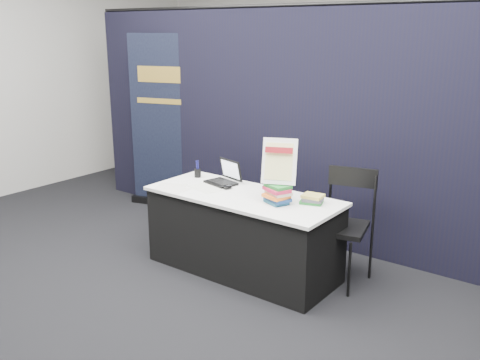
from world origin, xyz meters
name	(u,v)px	position (x,y,z in m)	size (l,w,h in m)	color
floor	(205,292)	(0.00, 0.00, 0.00)	(8.00, 8.00, 0.00)	black
wall_back	(396,63)	(0.00, 4.00, 1.75)	(8.00, 0.02, 3.50)	#B0AEA7
drape_partition	(304,129)	(0.00, 1.60, 1.20)	(6.00, 0.08, 2.40)	black
display_table	(243,233)	(0.00, 0.55, 0.38)	(1.80, 0.75, 0.75)	black
laptop	(223,178)	(-0.37, 0.73, 0.80)	(0.33, 0.30, 0.23)	black
mouse	(228,187)	(-0.22, 0.60, 0.77)	(0.07, 0.11, 0.03)	black
brochure_left	(171,186)	(-0.70, 0.35, 0.75)	(0.26, 0.19, 0.00)	silver
brochure_mid	(207,188)	(-0.39, 0.51, 0.75)	(0.32, 0.23, 0.00)	silver
brochure_right	(173,189)	(-0.63, 0.29, 0.75)	(0.29, 0.21, 0.00)	silver
pen_cup	(198,173)	(-0.72, 0.74, 0.79)	(0.07, 0.07, 0.09)	black
book_stack_tall	(277,194)	(0.39, 0.52, 0.83)	(0.25, 0.22, 0.17)	navy
book_stack_short	(312,199)	(0.63, 0.70, 0.79)	(0.21, 0.17, 0.08)	#207B2D
info_sign	(279,162)	(0.39, 0.55, 1.11)	(0.32, 0.22, 0.40)	black
pullup_banner	(162,132)	(-1.97, 1.50, 0.95)	(0.90, 0.35, 2.15)	black
stacking_chair	(342,221)	(0.80, 0.94, 0.56)	(0.55, 0.56, 1.01)	black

